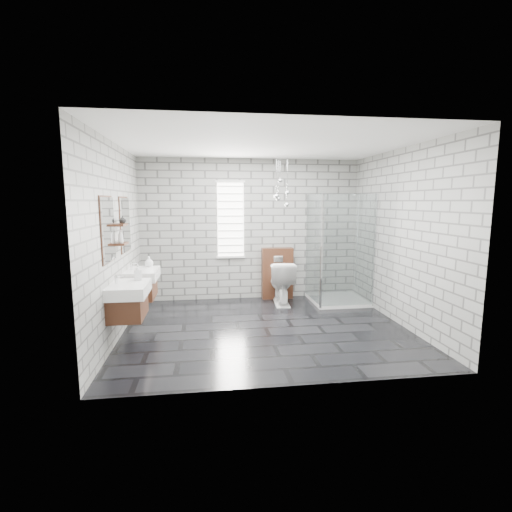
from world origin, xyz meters
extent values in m
cube|color=black|center=(0.00, 0.00, -0.01)|extent=(4.20, 3.60, 0.02)
cube|color=white|center=(0.00, 0.00, 2.71)|extent=(4.20, 3.60, 0.02)
cube|color=gray|center=(0.00, 1.81, 1.35)|extent=(4.20, 0.02, 2.70)
cube|color=gray|center=(0.00, -1.81, 1.35)|extent=(4.20, 0.02, 2.70)
cube|color=gray|center=(-2.11, 0.00, 1.35)|extent=(0.02, 3.60, 2.70)
cube|color=gray|center=(2.11, 0.00, 1.35)|extent=(0.02, 3.60, 2.70)
cube|color=#482616|center=(-1.89, -0.49, 0.55)|extent=(0.42, 0.62, 0.30)
cube|color=silver|center=(-1.69, -0.49, 0.58)|extent=(0.02, 0.35, 0.01)
cube|color=white|center=(-1.87, -0.49, 0.77)|extent=(0.47, 0.70, 0.15)
cylinder|color=silver|center=(-2.02, -0.49, 0.91)|extent=(0.04, 0.04, 0.12)
cylinder|color=silver|center=(-1.97, -0.49, 0.96)|extent=(0.10, 0.02, 0.02)
cube|color=white|center=(-2.08, -0.49, 1.55)|extent=(0.03, 0.55, 0.80)
cube|color=#482616|center=(-2.09, -0.49, 1.55)|extent=(0.01, 0.59, 0.84)
cube|color=#482616|center=(-1.89, 0.51, 0.55)|extent=(0.42, 0.62, 0.30)
cube|color=silver|center=(-1.69, 0.51, 0.58)|extent=(0.02, 0.35, 0.01)
cube|color=white|center=(-1.87, 0.51, 0.77)|extent=(0.47, 0.70, 0.15)
cylinder|color=silver|center=(-2.02, 0.51, 0.91)|extent=(0.04, 0.04, 0.12)
cylinder|color=silver|center=(-1.97, 0.51, 0.96)|extent=(0.10, 0.02, 0.02)
cube|color=white|center=(-2.08, 0.51, 1.55)|extent=(0.03, 0.55, 0.80)
cube|color=#482616|center=(-2.09, 0.51, 1.55)|extent=(0.01, 0.59, 0.84)
cube|color=#482616|center=(-2.03, -0.05, 1.32)|extent=(0.14, 0.30, 0.03)
cube|color=#482616|center=(-2.03, -0.05, 1.58)|extent=(0.14, 0.30, 0.03)
cube|color=white|center=(-0.40, 1.79, 1.55)|extent=(0.50, 0.02, 1.40)
cube|color=silver|center=(-0.40, 1.77, 2.27)|extent=(0.56, 0.04, 0.04)
cube|color=silver|center=(-0.40, 1.77, 0.83)|extent=(0.56, 0.04, 0.04)
cube|color=silver|center=(-0.40, 1.77, 0.92)|extent=(0.48, 0.01, 0.02)
cube|color=silver|center=(-0.40, 1.77, 1.06)|extent=(0.48, 0.01, 0.02)
cube|color=silver|center=(-0.40, 1.77, 1.20)|extent=(0.48, 0.01, 0.02)
cube|color=silver|center=(-0.40, 1.77, 1.34)|extent=(0.48, 0.01, 0.02)
cube|color=silver|center=(-0.40, 1.77, 1.48)|extent=(0.48, 0.01, 0.02)
cube|color=silver|center=(-0.40, 1.77, 1.62)|extent=(0.48, 0.01, 0.02)
cube|color=silver|center=(-0.40, 1.77, 1.76)|extent=(0.48, 0.01, 0.02)
cube|color=silver|center=(-0.40, 1.77, 1.90)|extent=(0.48, 0.01, 0.02)
cube|color=silver|center=(-0.40, 1.77, 2.04)|extent=(0.48, 0.01, 0.03)
cube|color=silver|center=(-0.40, 1.77, 2.18)|extent=(0.48, 0.01, 0.03)
cube|color=#482616|center=(0.50, 1.70, 0.50)|extent=(0.60, 0.20, 1.00)
cube|color=silver|center=(0.50, 1.60, 0.80)|extent=(0.18, 0.01, 0.12)
cube|color=white|center=(1.60, 1.30, 0.03)|extent=(1.00, 1.00, 0.06)
cube|color=silver|center=(1.60, 0.81, 1.03)|extent=(1.00, 0.01, 2.00)
cube|color=silver|center=(1.11, 1.30, 1.03)|extent=(0.01, 1.00, 2.00)
cube|color=silver|center=(1.11, 0.81, 1.03)|extent=(0.03, 0.03, 2.00)
cube|color=silver|center=(2.08, 0.81, 1.03)|extent=(0.03, 0.03, 2.00)
cylinder|color=silver|center=(2.04, 1.50, 1.10)|extent=(0.02, 0.02, 1.80)
cylinder|color=silver|center=(1.96, 1.50, 2.02)|extent=(0.14, 0.14, 0.02)
sphere|color=silver|center=(0.40, 1.31, 1.99)|extent=(0.09, 0.09, 0.09)
cylinder|color=silver|center=(0.40, 1.31, 2.37)|extent=(0.01, 0.01, 0.66)
sphere|color=silver|center=(0.60, 1.36, 1.84)|extent=(0.09, 0.09, 0.09)
cylinder|color=silver|center=(0.60, 1.36, 2.29)|extent=(0.01, 0.01, 0.82)
sphere|color=silver|center=(0.49, 1.45, 2.28)|extent=(0.09, 0.09, 0.09)
cylinder|color=silver|center=(0.49, 1.45, 2.51)|extent=(0.01, 0.01, 0.38)
sphere|color=silver|center=(0.44, 1.38, 1.94)|extent=(0.09, 0.09, 0.09)
cylinder|color=silver|center=(0.44, 1.38, 2.34)|extent=(0.01, 0.01, 0.71)
sphere|color=silver|center=(0.62, 1.41, 2.06)|extent=(0.09, 0.09, 0.09)
cylinder|color=silver|center=(0.62, 1.41, 2.40)|extent=(0.01, 0.01, 0.60)
imported|color=white|center=(0.50, 1.29, 0.40)|extent=(0.51, 0.82, 0.81)
imported|color=#B2B2B2|center=(-1.79, -0.28, 0.96)|extent=(0.11, 0.11, 0.21)
imported|color=#B2B2B2|center=(-1.79, 0.76, 0.93)|extent=(0.16, 0.16, 0.17)
imported|color=#B2B2B2|center=(-2.02, -0.11, 1.43)|extent=(0.09, 0.09, 0.18)
imported|color=#B2B2B2|center=(-2.02, 0.05, 1.65)|extent=(0.13, 0.13, 0.10)
camera|label=1|loc=(-0.87, -5.33, 1.90)|focal=26.00mm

